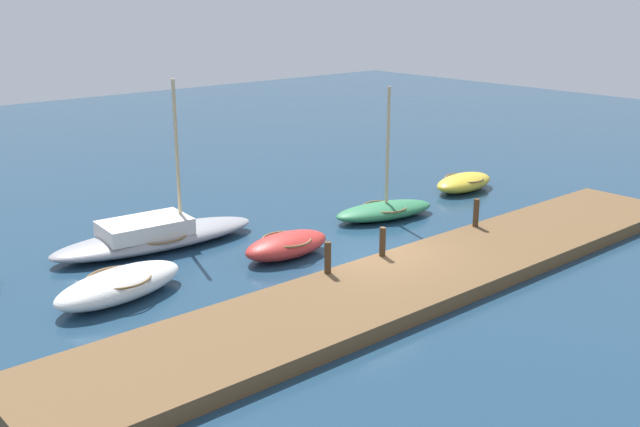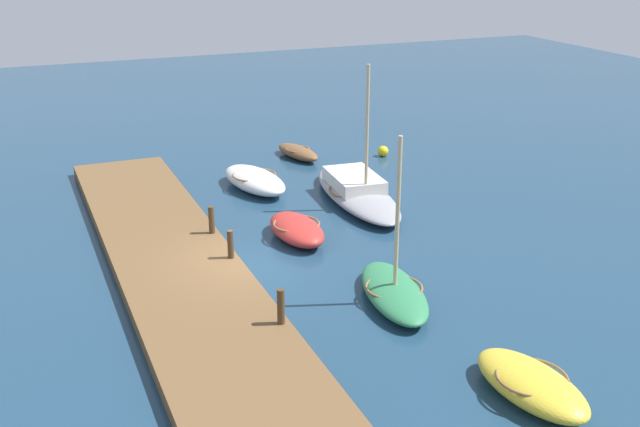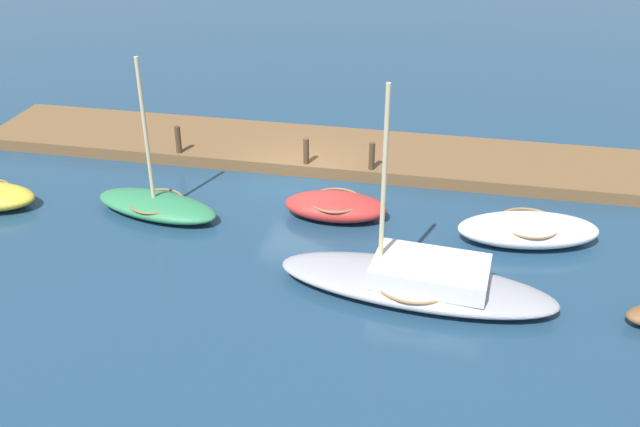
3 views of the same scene
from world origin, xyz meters
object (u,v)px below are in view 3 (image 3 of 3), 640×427
rowboat_red (336,206)px  sailboat_grey (418,281)px  mooring_post_mid_west (306,151)px  mooring_post_west (372,156)px  mooring_post_mid_east (178,140)px  rowboat_green (156,204)px  motorboat_white (528,229)px

rowboat_red → sailboat_grey: (-2.78, 3.59, 0.03)m
mooring_post_mid_west → mooring_post_west: bearing=180.0°
mooring_post_mid_east → rowboat_red: bearing=155.5°
sailboat_grey → mooring_post_west: (2.08, -6.38, 0.47)m
rowboat_red → mooring_post_mid_east: size_ratio=3.24×
rowboat_green → mooring_post_mid_east: size_ratio=5.05×
mooring_post_west → mooring_post_mid_west: mooring_post_west is taller
rowboat_red → mooring_post_west: size_ratio=3.36×
mooring_post_mid_east → sailboat_grey: bearing=144.3°
motorboat_white → rowboat_green: bearing=-7.4°
sailboat_grey → mooring_post_mid_west: (4.31, -6.38, 0.45)m
mooring_post_mid_east → motorboat_white: bearing=165.1°
motorboat_white → mooring_post_mid_west: mooring_post_mid_west is taller
motorboat_white → mooring_post_mid_east: 12.18m
mooring_post_west → mooring_post_mid_east: (6.81, 0.00, 0.02)m
motorboat_white → sailboat_grey: 4.34m
mooring_post_west → mooring_post_mid_west: (2.24, 0.00, -0.01)m
sailboat_grey → mooring_post_mid_east: size_ratio=7.44×
rowboat_green → mooring_post_mid_west: (-3.88, -3.69, 0.54)m
rowboat_red → sailboat_grey: sailboat_grey is taller
rowboat_green → mooring_post_mid_east: (0.69, -3.69, 0.57)m
rowboat_red → mooring_post_west: (-0.70, -2.79, 0.50)m
rowboat_green → mooring_post_west: (-6.12, -3.69, 0.55)m
rowboat_green → mooring_post_west: size_ratio=5.25×
rowboat_green → mooring_post_west: bearing=-137.2°
sailboat_grey → mooring_post_mid_east: (8.89, -6.38, 0.49)m
sailboat_grey → mooring_post_mid_east: bearing=-30.6°
mooring_post_west → mooring_post_mid_east: mooring_post_mid_east is taller
rowboat_red → mooring_post_west: mooring_post_west is taller
mooring_post_west → motorboat_white: bearing=147.7°
rowboat_red → mooring_post_mid_east: 6.73m
rowboat_green → mooring_post_mid_east: rowboat_green is taller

